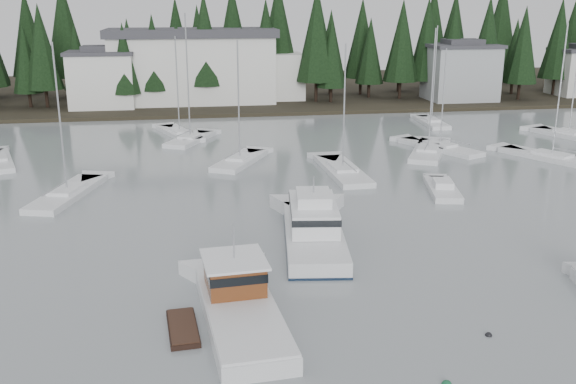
% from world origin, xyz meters
% --- Properties ---
extents(far_shore_land, '(240.00, 54.00, 1.00)m').
position_xyz_m(far_shore_land, '(0.00, 97.00, 0.00)').
color(far_shore_land, black).
rests_on(far_shore_land, ground).
extents(conifer_treeline, '(200.00, 22.00, 20.00)m').
position_xyz_m(conifer_treeline, '(0.00, 86.00, 0.00)').
color(conifer_treeline, black).
rests_on(conifer_treeline, ground).
extents(house_west, '(9.54, 7.42, 8.75)m').
position_xyz_m(house_west, '(-18.00, 79.00, 4.65)').
color(house_west, silver).
rests_on(house_west, ground).
extents(house_east_a, '(10.60, 8.48, 9.25)m').
position_xyz_m(house_east_a, '(36.00, 78.00, 4.90)').
color(house_east_a, '#999EA0').
rests_on(house_east_a, ground).
extents(harbor_inn, '(29.50, 11.50, 10.90)m').
position_xyz_m(harbor_inn, '(-2.96, 82.34, 5.78)').
color(harbor_inn, silver).
rests_on(harbor_inn, ground).
extents(lobster_boat_brown, '(5.81, 10.54, 5.09)m').
position_xyz_m(lobster_boat_brown, '(-4.15, 11.71, 0.58)').
color(lobster_boat_brown, silver).
rests_on(lobster_boat_brown, ground).
extents(cabin_cruiser_center, '(5.16, 12.19, 5.08)m').
position_xyz_m(cabin_cruiser_center, '(1.63, 21.64, 0.76)').
color(cabin_cruiser_center, silver).
rests_on(cabin_cruiser_center, ground).
extents(sailboat_0, '(5.85, 9.23, 11.18)m').
position_xyz_m(sailboat_0, '(37.88, 50.75, 0.05)').
color(sailboat_0, silver).
rests_on(sailboat_0, ground).
extents(sailboat_1, '(3.27, 10.87, 12.22)m').
position_xyz_m(sailboat_1, '(7.73, 38.55, 0.05)').
color(sailboat_1, silver).
rests_on(sailboat_1, ground).
extents(sailboat_2, '(2.93, 8.62, 12.92)m').
position_xyz_m(sailboat_2, '(24.97, 60.89, 0.08)').
color(sailboat_2, silver).
rests_on(sailboat_2, ground).
extents(sailboat_3, '(6.40, 8.97, 12.32)m').
position_xyz_m(sailboat_3, '(-1.27, 43.96, 0.07)').
color(sailboat_3, silver).
rests_on(sailboat_3, ground).
extents(sailboat_4, '(6.64, 10.30, 11.14)m').
position_xyz_m(sailboat_4, '(20.39, 46.67, 0.05)').
color(sailboat_4, silver).
rests_on(sailboat_4, ground).
extents(sailboat_7, '(7.38, 10.82, 13.83)m').
position_xyz_m(sailboat_7, '(29.62, 40.36, 0.07)').
color(sailboat_7, silver).
rests_on(sailboat_7, ground).
extents(sailboat_8, '(5.81, 10.41, 11.99)m').
position_xyz_m(sailboat_8, '(-7.13, 58.61, 0.06)').
color(sailboat_8, silver).
rests_on(sailboat_8, ground).
extents(sailboat_10, '(5.34, 10.57, 12.79)m').
position_xyz_m(sailboat_10, '(-16.06, 34.92, 0.06)').
color(sailboat_10, silver).
rests_on(sailboat_10, ground).
extents(sailboat_12, '(7.26, 10.57, 13.23)m').
position_xyz_m(sailboat_12, '(18.44, 44.99, 0.06)').
color(sailboat_12, silver).
rests_on(sailboat_12, ground).
extents(sailboat_13, '(6.11, 8.71, 14.60)m').
position_xyz_m(sailboat_13, '(-5.93, 54.97, 0.09)').
color(sailboat_13, silver).
rests_on(sailboat_13, ground).
extents(runabout_1, '(3.64, 7.10, 1.42)m').
position_xyz_m(runabout_1, '(14.47, 31.33, 0.13)').
color(runabout_1, silver).
rests_on(runabout_1, ground).
extents(mooring_buoy_dark, '(0.34, 0.34, 0.34)m').
position_xyz_m(mooring_buoy_dark, '(7.41, 8.25, 0.00)').
color(mooring_buoy_dark, black).
rests_on(mooring_buoy_dark, ground).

